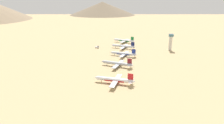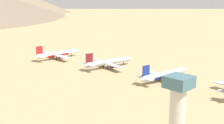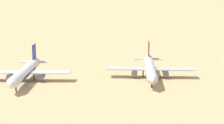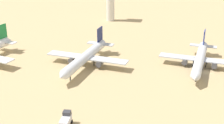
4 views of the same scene
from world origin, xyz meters
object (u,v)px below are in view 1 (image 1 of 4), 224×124
object	(u,v)px
parked_jet_0	(124,40)
parked_jet_1	(124,46)
parked_jet_3	(117,63)
parked_jet_2	(124,54)
service_truck	(97,47)
parked_jet_4	(115,80)
control_tower	(171,41)

from	to	relation	value
parked_jet_0	parked_jet_1	world-z (taller)	parked_jet_0
parked_jet_0	parked_jet_3	world-z (taller)	parked_jet_0
parked_jet_1	parked_jet_2	bearing A→B (deg)	100.59
parked_jet_2	service_truck	size ratio (longest dim) A/B	7.23
parked_jet_4	service_truck	world-z (taller)	parked_jet_4
parked_jet_3	service_truck	size ratio (longest dim) A/B	7.42
parked_jet_2	parked_jet_4	distance (m)	92.97
parked_jet_0	parked_jet_4	bearing A→B (deg)	97.73
parked_jet_1	parked_jet_3	bearing A→B (deg)	96.06
parked_jet_0	service_truck	distance (m)	61.36
parked_jet_3	control_tower	distance (m)	113.60
parked_jet_4	service_truck	xyz separation A→B (m)	(58.70, -128.59, -1.75)
parked_jet_0	parked_jet_1	size ratio (longest dim) A/B	1.03
parked_jet_0	control_tower	distance (m)	87.29
parked_jet_2	service_truck	bearing A→B (deg)	-36.04
parked_jet_1	parked_jet_0	bearing A→B (deg)	-80.72
parked_jet_3	parked_jet_4	distance (m)	48.53
parked_jet_1	parked_jet_3	xyz separation A→B (m)	(-9.33, 87.85, -0.08)
parked_jet_1	parked_jet_2	size ratio (longest dim) A/B	1.05
parked_jet_3	control_tower	world-z (taller)	control_tower
parked_jet_3	parked_jet_0	bearing A→B (deg)	-82.87
service_truck	parked_jet_2	bearing A→B (deg)	143.96
parked_jet_3	service_truck	world-z (taller)	parked_jet_3
parked_jet_4	parked_jet_0	bearing A→B (deg)	-82.27
parked_jet_1	parked_jet_4	xyz separation A→B (m)	(-17.21, 135.73, -0.15)
parked_jet_1	control_tower	bearing A→B (deg)	-174.58
parked_jet_4	service_truck	distance (m)	141.36
service_truck	parked_jet_3	bearing A→B (deg)	122.20
parked_jet_3	parked_jet_4	world-z (taller)	parked_jet_3
parked_jet_0	parked_jet_3	bearing A→B (deg)	97.13
parked_jet_0	parked_jet_3	size ratio (longest dim) A/B	1.05
service_truck	control_tower	size ratio (longest dim) A/B	0.21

